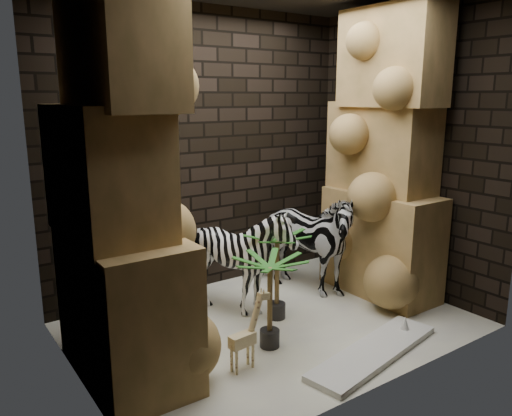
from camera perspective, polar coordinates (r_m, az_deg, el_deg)
floor at (r=4.78m, az=2.05°, el=-13.16°), size 3.50×3.50×0.00m
wall_back at (r=5.39m, az=-5.89°, el=6.38°), size 3.50×0.00×3.50m
wall_front at (r=3.45m, az=14.85°, el=2.49°), size 3.50×0.00×3.50m
wall_left at (r=3.58m, az=-20.74°, el=2.47°), size 0.00×3.00×3.00m
wall_right at (r=5.57m, az=16.79°, el=6.12°), size 0.00×3.00×3.00m
rock_pillar_left at (r=3.68m, az=-15.47°, el=3.09°), size 0.68×1.30×3.00m
rock_pillar_right at (r=5.32m, az=14.56°, el=5.96°), size 0.58×1.25×3.00m
zebra_right at (r=5.34m, az=5.24°, el=-2.81°), size 0.92×1.25×1.33m
zebra_left at (r=4.87m, az=-1.74°, el=-6.46°), size 1.19×1.31×0.98m
giraffe_toy at (r=3.95m, az=-1.58°, el=-13.94°), size 0.33×0.14×0.63m
palm_front at (r=4.76m, az=2.41°, el=-7.66°), size 0.36×0.36×0.87m
palm_back at (r=4.24m, az=1.59°, el=-10.67°), size 0.36×0.36×0.81m
surfboard at (r=4.39m, az=13.32°, el=-15.68°), size 1.49×0.62×0.05m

